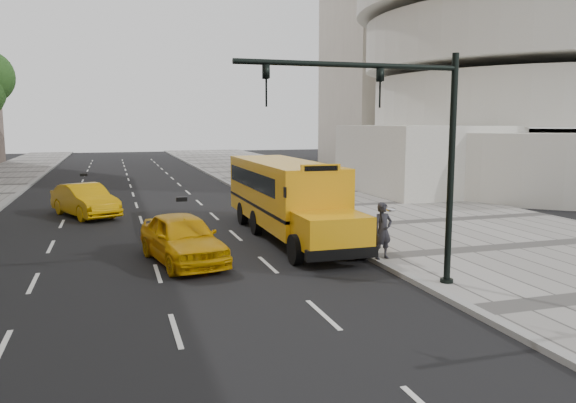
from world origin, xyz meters
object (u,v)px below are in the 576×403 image
object	(u,v)px
school_bus	(285,192)
taxi_near	(183,238)
taxi_far	(85,200)
traffic_signal	(406,141)
pedestrian	(383,231)

from	to	relation	value
school_bus	taxi_near	size ratio (longest dim) A/B	2.41
taxi_far	traffic_signal	distance (m)	18.33
school_bus	pedestrian	bearing A→B (deg)	-73.46
school_bus	traffic_signal	bearing A→B (deg)	-85.40
school_bus	taxi_far	bearing A→B (deg)	138.25
taxi_near	pedestrian	xyz separation A→B (m)	(6.23, -2.04, 0.27)
taxi_far	traffic_signal	xyz separation A→B (m)	(8.73, -15.78, 3.29)
taxi_near	pedestrian	size ratio (longest dim) A/B	2.57
school_bus	traffic_signal	size ratio (longest dim) A/B	1.81
taxi_near	pedestrian	world-z (taller)	pedestrian
school_bus	taxi_far	distance (m)	10.82
taxi_far	traffic_signal	bearing A→B (deg)	-85.47
school_bus	taxi_near	distance (m)	5.85
traffic_signal	pedestrian	bearing A→B (deg)	72.53
school_bus	pedestrian	world-z (taller)	school_bus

